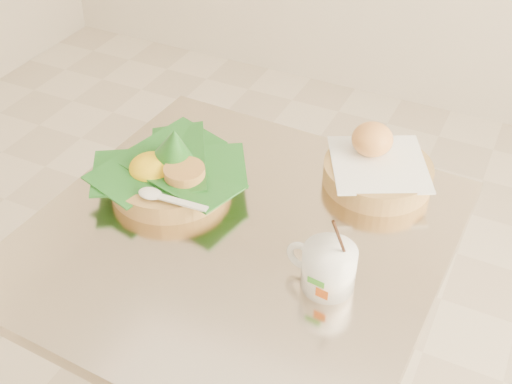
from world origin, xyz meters
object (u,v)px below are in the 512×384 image
at_px(bread_basket, 377,167).
at_px(cafe_table, 239,315).
at_px(coffee_mug, 327,267).
at_px(rice_basket, 169,170).

bearing_deg(bread_basket, cafe_table, -124.13).
bearing_deg(coffee_mug, cafe_table, 166.21).
distance_m(cafe_table, rice_basket, 0.32).
xyz_separation_m(cafe_table, bread_basket, (0.17, 0.25, 0.25)).
xyz_separation_m(rice_basket, coffee_mug, (0.36, -0.11, 0.00)).
relative_size(cafe_table, rice_basket, 2.61).
height_order(cafe_table, bread_basket, bread_basket).
xyz_separation_m(bread_basket, coffee_mug, (0.01, -0.30, 0.01)).
bearing_deg(coffee_mug, rice_basket, 163.38).
relative_size(rice_basket, bread_basket, 1.20).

